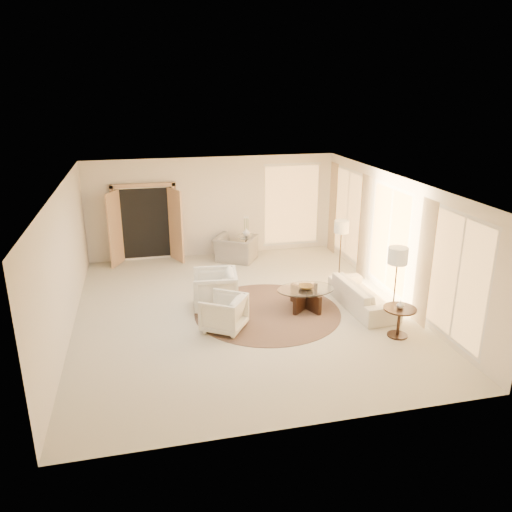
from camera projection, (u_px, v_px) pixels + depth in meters
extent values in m
cube|color=beige|center=(242.00, 311.00, 10.84)|extent=(7.00, 8.00, 0.02)
cube|color=white|center=(241.00, 183.00, 9.93)|extent=(7.00, 8.00, 0.02)
cube|color=#F2E4CE|center=(213.00, 207.00, 14.07)|extent=(7.00, 0.04, 2.80)
cube|color=#F2E4CE|center=(301.00, 340.00, 6.69)|extent=(7.00, 0.04, 2.80)
cube|color=#F2E4CE|center=(64.00, 263.00, 9.63)|extent=(0.04, 8.00, 2.80)
cube|color=#F2E4CE|center=(395.00, 239.00, 11.13)|extent=(0.04, 8.00, 2.80)
cube|color=tan|center=(145.00, 223.00, 13.66)|extent=(1.80, 0.12, 2.16)
cube|color=tan|center=(115.00, 229.00, 13.25)|extent=(0.35, 0.66, 2.00)
cube|color=tan|center=(176.00, 225.00, 13.60)|extent=(0.35, 0.66, 2.00)
cylinder|color=#3D281F|center=(268.00, 312.00, 10.78)|extent=(3.77, 3.77, 0.01)
imported|color=white|center=(363.00, 295.00, 10.92)|extent=(0.89, 2.05, 0.59)
imported|color=white|center=(215.00, 288.00, 10.81)|extent=(0.96, 1.01, 0.95)
imported|color=white|center=(224.00, 311.00, 9.89)|extent=(1.03, 1.04, 0.80)
imported|color=#9B958C|center=(236.00, 245.00, 13.82)|extent=(1.27, 1.14, 0.93)
cube|color=black|center=(305.00, 299.00, 10.91)|extent=(0.44, 0.91, 0.42)
cube|color=black|center=(305.00, 299.00, 10.91)|extent=(0.76, 0.70, 0.42)
cylinder|color=white|center=(306.00, 289.00, 10.83)|extent=(1.51, 1.51, 0.02)
cylinder|color=black|center=(397.00, 335.00, 9.75)|extent=(0.39, 0.39, 0.03)
cylinder|color=black|center=(399.00, 322.00, 9.66)|extent=(0.06, 0.06, 0.56)
cylinder|color=black|center=(400.00, 309.00, 9.57)|extent=(0.63, 0.63, 0.03)
cylinder|color=#2E241B|center=(247.00, 258.00, 14.14)|extent=(0.44, 0.44, 0.03)
cylinder|color=#2E241B|center=(246.00, 247.00, 14.04)|extent=(0.07, 0.07, 0.63)
cylinder|color=white|center=(246.00, 236.00, 13.93)|extent=(0.57, 0.57, 0.03)
cylinder|color=#2E241B|center=(339.00, 277.00, 12.74)|extent=(0.25, 0.25, 0.03)
cylinder|color=#2E241B|center=(340.00, 254.00, 12.53)|extent=(0.03, 0.03, 1.27)
cylinder|color=#C0B48D|center=(342.00, 227.00, 12.31)|extent=(0.36, 0.36, 0.31)
cylinder|color=#2E241B|center=(392.00, 322.00, 10.31)|extent=(0.28, 0.28, 0.03)
cylinder|color=#2E241B|center=(394.00, 292.00, 10.09)|extent=(0.03, 0.03, 1.38)
cylinder|color=#C0B48D|center=(398.00, 256.00, 9.84)|extent=(0.39, 0.39, 0.33)
imported|color=brown|center=(306.00, 287.00, 10.81)|extent=(0.36, 0.36, 0.08)
imported|color=white|center=(400.00, 305.00, 9.54)|extent=(0.18, 0.18, 0.15)
imported|color=white|center=(246.00, 232.00, 13.90)|extent=(0.22, 0.22, 0.22)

